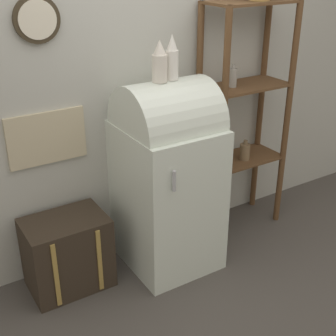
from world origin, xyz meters
name	(u,v)px	position (x,y,z in m)	size (l,w,h in m)	color
ground_plane	(182,272)	(0.00, 0.00, 0.00)	(12.00, 12.00, 0.00)	#4C4742
wall_back	(140,78)	(-0.01, 0.57, 1.35)	(7.00, 0.09, 2.70)	#B7B7AD
refrigerator	(167,174)	(0.00, 0.21, 0.73)	(0.63, 0.71, 1.41)	silver
suitcase_trunk	(68,253)	(-0.76, 0.31, 0.27)	(0.56, 0.40, 0.53)	#33281E
shelf_unit	(243,110)	(0.79, 0.35, 1.04)	(0.71, 0.37, 1.85)	brown
vase_left	(160,63)	(-0.06, 0.21, 1.53)	(0.10, 0.10, 0.27)	silver
vase_center	(172,59)	(0.04, 0.22, 1.55)	(0.08, 0.08, 0.30)	white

